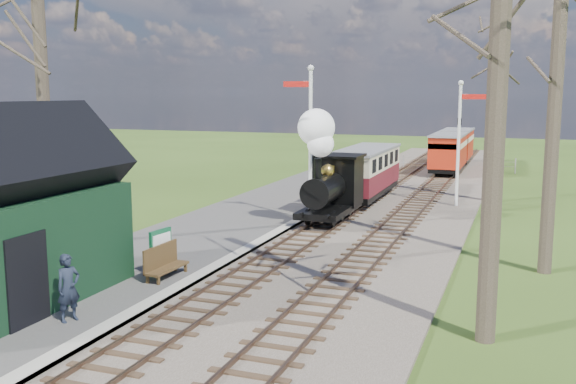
% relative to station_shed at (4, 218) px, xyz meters
% --- Properties ---
extents(distant_hills, '(114.40, 48.00, 22.02)m').
position_rel_station_shed_xyz_m(distant_hills, '(5.70, 60.38, -18.47)').
color(distant_hills, '#385B23').
rests_on(distant_hills, ground).
extents(ballast_bed, '(8.00, 60.00, 0.10)m').
position_rel_station_shed_xyz_m(ballast_bed, '(5.60, 18.00, -2.22)').
color(ballast_bed, brown).
rests_on(ballast_bed, ground).
extents(track_near, '(1.60, 60.00, 0.15)m').
position_rel_station_shed_xyz_m(track_near, '(4.30, 18.00, -2.17)').
color(track_near, brown).
rests_on(track_near, ground).
extents(track_far, '(1.60, 60.00, 0.15)m').
position_rel_station_shed_xyz_m(track_far, '(6.90, 18.00, -2.17)').
color(track_far, brown).
rests_on(track_far, ground).
extents(platform, '(5.00, 44.00, 0.20)m').
position_rel_station_shed_xyz_m(platform, '(0.80, 10.00, -2.17)').
color(platform, '#474442').
rests_on(platform, ground).
extents(coping_strip, '(0.40, 44.00, 0.21)m').
position_rel_station_shed_xyz_m(coping_strip, '(3.10, 10.00, -2.16)').
color(coping_strip, '#B2AD9E').
rests_on(coping_strip, ground).
extents(station_shed, '(3.25, 6.30, 4.78)m').
position_rel_station_shed_xyz_m(station_shed, '(0.00, 0.00, 0.00)').
color(station_shed, black).
rests_on(station_shed, platform).
extents(semaphore_near, '(1.22, 0.24, 6.22)m').
position_rel_station_shed_xyz_m(semaphore_near, '(3.53, 12.00, 1.35)').
color(semaphore_near, silver).
rests_on(semaphore_near, ground).
extents(semaphore_far, '(1.22, 0.24, 5.72)m').
position_rel_station_shed_xyz_m(semaphore_far, '(8.67, 18.00, 1.08)').
color(semaphore_far, silver).
rests_on(semaphore_far, ground).
extents(bare_trees, '(15.51, 22.39, 12.00)m').
position_rel_station_shed_xyz_m(bare_trees, '(5.63, 6.10, 2.94)').
color(bare_trees, '#382D23').
rests_on(bare_trees, ground).
extents(fence_line, '(12.60, 0.08, 1.00)m').
position_rel_station_shed_xyz_m(fence_line, '(4.60, 32.00, -1.72)').
color(fence_line, slate).
rests_on(fence_line, ground).
extents(locomotive, '(1.76, 4.11, 4.41)m').
position_rel_station_shed_xyz_m(locomotive, '(4.29, 12.25, -0.23)').
color(locomotive, black).
rests_on(locomotive, ground).
extents(coach, '(2.06, 7.05, 2.16)m').
position_rel_station_shed_xyz_m(coach, '(4.30, 18.31, -0.77)').
color(coach, black).
rests_on(coach, ground).
extents(red_carriage_a, '(1.99, 4.92, 2.09)m').
position_rel_station_shed_xyz_m(red_carriage_a, '(6.90, 29.64, -0.82)').
color(red_carriage_a, black).
rests_on(red_carriage_a, ground).
extents(red_carriage_b, '(1.99, 4.92, 2.09)m').
position_rel_station_shed_xyz_m(red_carriage_b, '(6.90, 35.14, -0.82)').
color(red_carriage_b, black).
rests_on(red_carriage_b, ground).
extents(sign_board, '(0.21, 0.86, 1.25)m').
position_rel_station_shed_xyz_m(sign_board, '(2.08, 3.45, -1.44)').
color(sign_board, '#104F2E').
rests_on(sign_board, platform).
extents(bench, '(0.52, 1.58, 0.89)m').
position_rel_station_shed_xyz_m(bench, '(2.31, 3.19, -1.65)').
color(bench, '#453018').
rests_on(bench, platform).
extents(person, '(0.53, 0.64, 1.51)m').
position_rel_station_shed_xyz_m(person, '(2.16, -0.49, -1.31)').
color(person, '#1B2130').
rests_on(person, platform).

